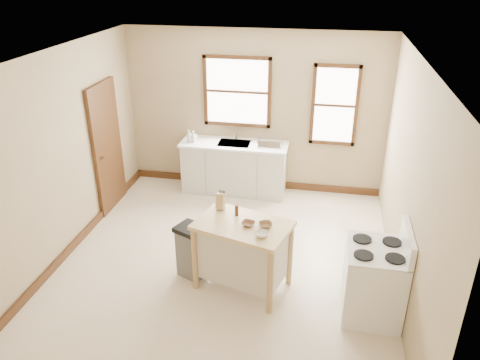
% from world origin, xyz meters
% --- Properties ---
extents(floor, '(5.00, 5.00, 0.00)m').
position_xyz_m(floor, '(0.00, 0.00, 0.00)').
color(floor, beige).
rests_on(floor, ground).
extents(ceiling, '(5.00, 5.00, 0.00)m').
position_xyz_m(ceiling, '(0.00, 0.00, 2.80)').
color(ceiling, white).
rests_on(ceiling, ground).
extents(wall_back, '(4.50, 0.04, 2.80)m').
position_xyz_m(wall_back, '(0.00, 2.50, 1.40)').
color(wall_back, tan).
rests_on(wall_back, ground).
extents(wall_left, '(0.04, 5.00, 2.80)m').
position_xyz_m(wall_left, '(-2.25, 0.00, 1.40)').
color(wall_left, tan).
rests_on(wall_left, ground).
extents(wall_right, '(0.04, 5.00, 2.80)m').
position_xyz_m(wall_right, '(2.25, 0.00, 1.40)').
color(wall_right, tan).
rests_on(wall_right, ground).
extents(window_main, '(1.17, 0.06, 1.22)m').
position_xyz_m(window_main, '(-0.30, 2.48, 1.75)').
color(window_main, '#401F11').
rests_on(window_main, wall_back).
extents(window_side, '(0.77, 0.06, 1.37)m').
position_xyz_m(window_side, '(1.35, 2.48, 1.60)').
color(window_side, '#401F11').
rests_on(window_side, wall_back).
extents(door_left, '(0.06, 0.90, 2.10)m').
position_xyz_m(door_left, '(-2.21, 1.30, 1.05)').
color(door_left, '#401F11').
rests_on(door_left, ground).
extents(baseboard_back, '(4.50, 0.04, 0.12)m').
position_xyz_m(baseboard_back, '(0.00, 2.47, 0.06)').
color(baseboard_back, '#401F11').
rests_on(baseboard_back, ground).
extents(baseboard_left, '(0.04, 5.00, 0.12)m').
position_xyz_m(baseboard_left, '(-2.22, 0.00, 0.06)').
color(baseboard_left, '#401F11').
rests_on(baseboard_left, ground).
extents(sink_counter, '(1.86, 0.62, 0.92)m').
position_xyz_m(sink_counter, '(-0.30, 2.20, 0.46)').
color(sink_counter, beige).
rests_on(sink_counter, ground).
extents(faucet, '(0.03, 0.03, 0.22)m').
position_xyz_m(faucet, '(-0.30, 2.38, 1.03)').
color(faucet, silver).
rests_on(faucet, sink_counter).
extents(soap_bottle_a, '(0.11, 0.11, 0.22)m').
position_xyz_m(soap_bottle_a, '(-1.07, 2.11, 1.03)').
color(soap_bottle_a, '#B2B2B2').
rests_on(soap_bottle_a, sink_counter).
extents(soap_bottle_b, '(0.12, 0.12, 0.20)m').
position_xyz_m(soap_bottle_b, '(-1.01, 2.14, 1.02)').
color(soap_bottle_b, '#B2B2B2').
rests_on(soap_bottle_b, sink_counter).
extents(dish_rack, '(0.43, 0.34, 0.10)m').
position_xyz_m(dish_rack, '(0.33, 2.20, 0.97)').
color(dish_rack, silver).
rests_on(dish_rack, sink_counter).
extents(kitchen_island, '(1.28, 1.00, 0.92)m').
position_xyz_m(kitchen_island, '(0.34, -0.43, 0.46)').
color(kitchen_island, '#EDC68B').
rests_on(kitchen_island, ground).
extents(knife_block, '(0.11, 0.11, 0.20)m').
position_xyz_m(knife_block, '(-0.01, -0.11, 1.02)').
color(knife_block, tan).
rests_on(knife_block, kitchen_island).
extents(pepper_grinder, '(0.04, 0.04, 0.15)m').
position_xyz_m(pepper_grinder, '(0.23, -0.25, 0.99)').
color(pepper_grinder, '#482113').
rests_on(pepper_grinder, kitchen_island).
extents(bowl_a, '(0.20, 0.20, 0.04)m').
position_xyz_m(bowl_a, '(0.41, -0.45, 0.94)').
color(bowl_a, brown).
rests_on(bowl_a, kitchen_island).
extents(bowl_b, '(0.22, 0.22, 0.04)m').
position_xyz_m(bowl_b, '(0.61, -0.43, 0.94)').
color(bowl_b, brown).
rests_on(bowl_b, kitchen_island).
extents(bowl_c, '(0.18, 0.18, 0.05)m').
position_xyz_m(bowl_c, '(0.60, -0.66, 0.94)').
color(bowl_c, silver).
rests_on(bowl_c, kitchen_island).
extents(trash_bin, '(0.47, 0.44, 0.73)m').
position_xyz_m(trash_bin, '(-0.35, -0.32, 0.36)').
color(trash_bin, '#5A5A58').
rests_on(trash_bin, ground).
extents(gas_stove, '(0.72, 0.73, 1.16)m').
position_xyz_m(gas_stove, '(1.91, -0.64, 0.58)').
color(gas_stove, white).
rests_on(gas_stove, ground).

